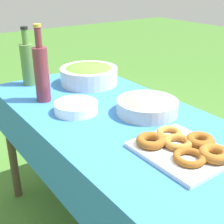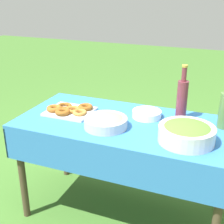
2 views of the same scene
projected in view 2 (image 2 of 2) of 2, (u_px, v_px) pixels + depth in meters
name	position (u px, v px, depth m)	size (l,w,h in m)	color
ground_plane	(123.00, 212.00, 2.40)	(14.00, 14.00, 0.00)	#3D6B28
picnic_table	(125.00, 136.00, 2.15)	(1.46, 0.72, 0.76)	#2D6BB2
salad_bowl	(187.00, 132.00, 1.82)	(0.33, 0.33, 0.12)	silver
pasta_bowl	(106.00, 121.00, 2.02)	(0.28, 0.28, 0.08)	#B2B7BC
donut_platter	(70.00, 110.00, 2.25)	(0.35, 0.28, 0.05)	silver
plate_stack	(147.00, 114.00, 2.17)	(0.20, 0.20, 0.05)	white
wine_bottle	(182.00, 98.00, 2.10)	(0.07, 0.07, 0.38)	maroon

